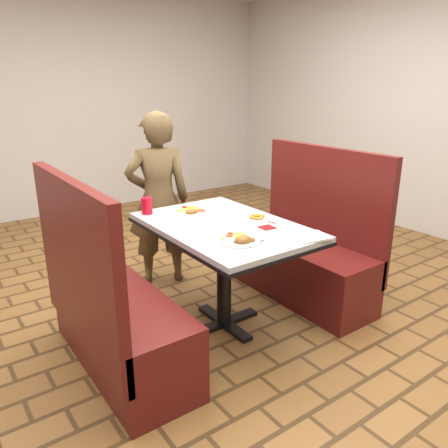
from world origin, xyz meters
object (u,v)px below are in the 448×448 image
Objects in this scene: dining_table at (224,238)px; booth_bench_left at (113,317)px; near_dinner_plate at (239,237)px; booth_bench_right at (306,256)px; diner_person at (158,200)px; far_dinner_plate at (191,210)px; plantain_plate at (258,218)px; red_tumbler at (147,206)px.

dining_table is 0.86m from booth_bench_left.
near_dinner_plate is at bearing -111.34° from dining_table.
diner_person is (-0.80, 0.92, 0.39)m from booth_bench_right.
dining_table is at bearing 111.34° from diner_person.
dining_table is at bearing 180.00° from booth_bench_right.
near_dinner_plate is 0.96× the size of far_dinner_plate.
booth_bench_right is 4.80× the size of near_dinner_plate.
booth_bench_left is 0.84× the size of diner_person.
booth_bench_right reaches higher than plantain_plate.
near_dinner_plate reaches higher than far_dinner_plate.
booth_bench_right is at bearing 0.00° from booth_bench_left.
diner_person reaches higher than booth_bench_left.
red_tumbler is (-0.18, 0.84, 0.03)m from near_dinner_plate.
diner_person is (0.80, 0.92, 0.39)m from booth_bench_left.
diner_person is 5.72× the size of near_dinner_plate.
diner_person is at bearing 84.32° from near_dinner_plate.
dining_table is at bearing -59.49° from red_tumbler.
far_dinner_plate reaches higher than plantain_plate.
plantain_plate is at bearing 125.42° from diner_person.
far_dinner_plate reaches higher than dining_table.
plantain_plate is at bearing -11.94° from dining_table.
far_dinner_plate is at bearing 125.77° from plantain_plate.
booth_bench_left is 0.86m from red_tumbler.
booth_bench_left is 6.75× the size of plantain_plate.
plantain_plate is at bearing -174.69° from booth_bench_right.
red_tumbler is (-0.30, 0.51, 0.15)m from dining_table.
diner_person reaches higher than booth_bench_right.
near_dinner_plate is at bearing -160.67° from booth_bench_right.
dining_table is 1.01× the size of booth_bench_left.
dining_table is 0.86m from booth_bench_right.
booth_bench_right is 1.28m from diner_person.
diner_person is 8.05× the size of plantain_plate.
far_dinner_plate is 0.31m from red_tumbler.
near_dinner_plate is (0.67, -0.32, 0.45)m from booth_bench_left.
red_tumbler reaches higher than near_dinner_plate.
far_dinner_plate is at bearing 107.43° from diner_person.
diner_person is at bearing 49.12° from booth_bench_left.
booth_bench_left is at bearing -155.65° from far_dinner_plate.
plantain_plate is (0.37, 0.27, -0.02)m from near_dinner_plate.
far_dinner_plate is 2.25× the size of red_tumbler.
dining_table is 10.50× the size of red_tumbler.
booth_bench_right is 1.31m from red_tumbler.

